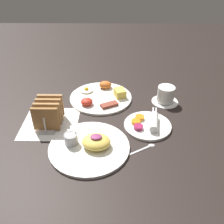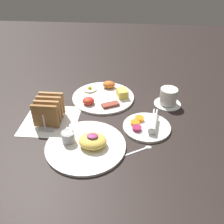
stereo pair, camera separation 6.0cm
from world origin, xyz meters
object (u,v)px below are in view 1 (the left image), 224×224
(plate_breakfast, at_px, (101,96))
(plate_foreground, at_px, (90,145))
(toast_rack, at_px, (49,113))
(plate_condiments, at_px, (148,124))
(coffee_cup, at_px, (166,95))

(plate_breakfast, distance_m, plate_foreground, 0.34)
(toast_rack, bearing_deg, plate_breakfast, 45.22)
(plate_breakfast, height_order, plate_foreground, plate_foreground)
(plate_condiments, height_order, toast_rack, toast_rack)
(plate_foreground, relative_size, toast_rack, 1.94)
(plate_condiments, height_order, coffee_cup, coffee_cup)
(plate_foreground, bearing_deg, coffee_cup, 44.39)
(plate_foreground, height_order, coffee_cup, coffee_cup)
(plate_breakfast, bearing_deg, toast_rack, -134.78)
(plate_condiments, height_order, plate_foreground, plate_foreground)
(plate_breakfast, relative_size, plate_foreground, 1.00)
(plate_breakfast, distance_m, toast_rack, 0.28)
(plate_condiments, xyz_separation_m, toast_rack, (-0.39, 0.02, 0.04))
(coffee_cup, bearing_deg, plate_breakfast, 173.81)
(plate_condiments, xyz_separation_m, coffee_cup, (0.10, 0.18, 0.03))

